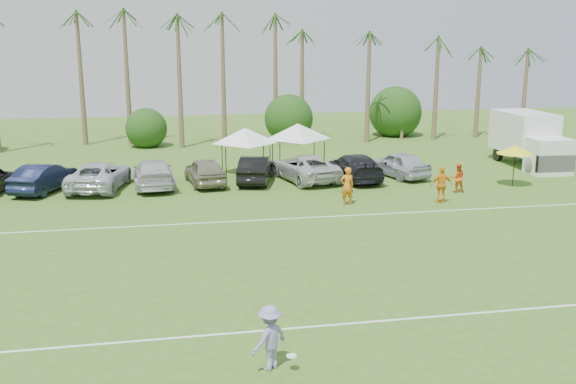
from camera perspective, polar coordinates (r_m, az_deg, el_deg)
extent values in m
plane|color=#3D631D|center=(18.04, 4.49, -14.44)|extent=(120.00, 120.00, 0.00)
cube|color=white|center=(19.77, 2.95, -11.80)|extent=(80.00, 0.10, 0.01)
cube|color=white|center=(30.86, -2.28, -2.50)|extent=(80.00, 0.10, 0.01)
cone|color=brown|center=(55.02, -24.26, 8.06)|extent=(0.44, 0.44, 9.00)
cone|color=brown|center=(54.05, -19.10, 8.95)|extent=(0.44, 0.44, 10.00)
cone|color=brown|center=(53.60, -14.85, 9.74)|extent=(0.44, 0.44, 11.00)
cone|color=brown|center=(53.57, -10.45, 8.35)|extent=(0.44, 0.44, 8.00)
cone|color=brown|center=(53.70, -6.15, 9.03)|extent=(0.44, 0.44, 9.00)
cone|color=brown|center=(54.14, -1.88, 9.66)|extent=(0.44, 0.44, 10.00)
cone|color=brown|center=(54.87, 2.32, 10.23)|extent=(0.44, 0.44, 11.00)
cone|color=brown|center=(56.29, 7.33, 8.68)|extent=(0.44, 0.44, 8.00)
cone|color=brown|center=(57.99, 12.11, 9.12)|extent=(0.44, 0.44, 9.00)
cone|color=brown|center=(60.06, 16.60, 9.48)|extent=(0.44, 0.44, 10.00)
cone|color=brown|center=(61.96, 19.97, 9.81)|extent=(0.44, 0.44, 11.00)
cylinder|color=brown|center=(54.96, -12.40, 4.91)|extent=(0.30, 0.30, 1.40)
sphere|color=#173D11|center=(54.81, -12.46, 6.05)|extent=(4.00, 4.00, 4.00)
cylinder|color=brown|center=(55.89, 0.03, 5.35)|extent=(0.30, 0.30, 1.40)
sphere|color=#173D11|center=(55.75, 0.03, 6.47)|extent=(4.00, 4.00, 4.00)
cylinder|color=brown|center=(58.56, 9.74, 5.52)|extent=(0.30, 0.30, 1.40)
sphere|color=#173D11|center=(58.43, 9.78, 6.59)|extent=(4.00, 4.00, 4.00)
imported|color=orange|center=(33.66, 5.28, 0.54)|extent=(0.76, 0.53, 2.01)
imported|color=#E45A19|center=(37.59, 14.85, 1.22)|extent=(0.93, 0.79, 1.66)
imported|color=orange|center=(34.84, 13.50, 0.62)|extent=(1.17, 0.52, 1.96)
cube|color=white|center=(47.58, 20.20, 5.04)|extent=(2.96, 5.16, 2.74)
cube|color=white|center=(44.71, 22.19, 2.97)|extent=(2.61, 2.08, 2.30)
cube|color=black|center=(44.07, 22.68, 2.35)|extent=(2.54, 0.44, 1.10)
cube|color=#E5590C|center=(48.31, 21.60, 4.44)|extent=(0.10, 1.75, 0.99)
cylinder|color=black|center=(44.47, 20.75, 2.17)|extent=(0.37, 1.00, 0.99)
cylinder|color=black|center=(45.57, 23.18, 2.21)|extent=(0.37, 1.00, 0.99)
cylinder|color=black|center=(48.48, 18.16, 3.23)|extent=(0.37, 1.00, 0.99)
cylinder|color=black|center=(49.49, 20.45, 3.25)|extent=(0.37, 1.00, 0.99)
cylinder|color=black|center=(40.08, -5.54, 2.57)|extent=(0.06, 0.06, 1.99)
cylinder|color=black|center=(40.41, -1.60, 2.72)|extent=(0.06, 0.06, 1.99)
cylinder|color=black|center=(42.80, -5.88, 3.25)|extent=(0.06, 0.06, 1.99)
cylinder|color=black|center=(43.12, -2.19, 3.38)|extent=(0.06, 0.06, 1.99)
pyramid|color=white|center=(41.27, -3.85, 5.71)|extent=(4.29, 4.29, 0.99)
cylinder|color=black|center=(41.01, -0.72, 2.94)|extent=(0.06, 0.06, 2.07)
cylinder|color=black|center=(41.60, 3.23, 3.07)|extent=(0.06, 0.06, 2.07)
cylinder|color=black|center=(43.83, -1.38, 3.61)|extent=(0.06, 0.06, 2.07)
cylinder|color=black|center=(44.39, 2.33, 3.72)|extent=(0.06, 0.06, 2.07)
pyramid|color=white|center=(42.38, 0.87, 6.11)|extent=(4.48, 4.48, 1.04)
cylinder|color=black|center=(40.11, 19.43, 2.03)|extent=(0.05, 0.05, 2.19)
cone|color=yellow|center=(39.92, 19.55, 3.57)|extent=(2.19, 2.19, 0.50)
imported|color=#8B82B8|center=(17.07, -1.64, -12.81)|extent=(1.30, 1.18, 1.75)
cylinder|color=white|center=(17.11, 0.30, -14.36)|extent=(0.27, 0.27, 0.03)
imported|color=#111933|center=(39.10, -20.87, 1.21)|extent=(3.33, 5.21, 1.62)
imported|color=silver|center=(38.68, -16.42, 1.42)|extent=(3.69, 6.22, 1.62)
imported|color=silver|center=(38.52, -11.90, 1.63)|extent=(2.72, 5.75, 1.62)
imported|color=gray|center=(38.65, -7.38, 1.85)|extent=(2.55, 4.97, 1.62)
imported|color=black|center=(39.02, -2.91, 2.05)|extent=(2.85, 5.19, 1.62)
imported|color=#BEBEBE|center=(39.47, 1.49, 2.19)|extent=(3.92, 6.28, 1.62)
imported|color=black|center=(39.84, 5.91, 2.23)|extent=(2.66, 5.73, 1.62)
imported|color=#B4B6C2|center=(41.13, 9.85, 2.45)|extent=(3.13, 5.10, 1.62)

